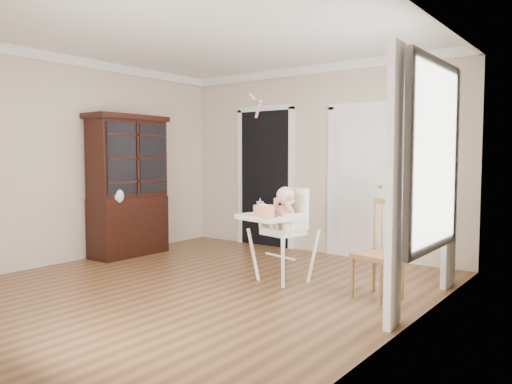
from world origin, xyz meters
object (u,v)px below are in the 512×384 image
Objects in this scene: high_chair at (283,223)px; cake at (264,211)px; sippy_cup at (260,208)px; dining_chair at (380,253)px; china_cabinet at (128,186)px.

high_chair is 0.32m from cake.
dining_chair is at bearing 4.21° from sippy_cup.
china_cabinet is at bearing -165.01° from dining_chair.
high_chair reaches higher than dining_chair.
china_cabinet is (-2.33, 0.04, 0.17)m from sippy_cup.
high_chair is at bearing 78.56° from cake.
cake is at bearing -86.96° from high_chair.
cake is at bearing -45.40° from sippy_cup.
high_chair reaches higher than cake.
sippy_cup is at bearing -146.69° from high_chair.
cake is at bearing -5.26° from china_cabinet.
sippy_cup is at bearing -161.81° from dining_chair.
dining_chair is at bearing 1.00° from china_cabinet.
sippy_cup is (-0.19, 0.20, 0.01)m from cake.
sippy_cup is 0.10× the size of china_cabinet.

